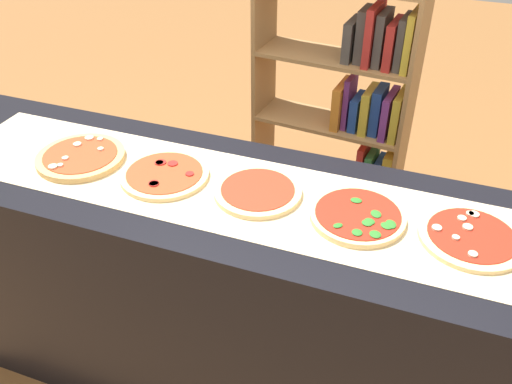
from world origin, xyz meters
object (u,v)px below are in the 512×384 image
at_px(pizza_mushroom_4, 471,237).
at_px(bookshelf, 352,123).
at_px(pizza_plain_2, 258,191).
at_px(pizza_spinach_3, 358,217).
at_px(pizza_pepperoni_1, 165,174).
at_px(pizza_mushroom_0, 81,157).

distance_m(pizza_mushroom_4, bookshelf, 1.19).
bearing_deg(bookshelf, pizza_plain_2, -96.02).
height_order(pizza_plain_2, pizza_spinach_3, pizza_spinach_3).
distance_m(pizza_pepperoni_1, bookshelf, 1.16).
bearing_deg(pizza_pepperoni_1, pizza_spinach_3, -0.73).
bearing_deg(pizza_pepperoni_1, pizza_mushroom_0, -178.05).
relative_size(pizza_pepperoni_1, pizza_spinach_3, 1.03).
bearing_deg(pizza_spinach_3, bookshelf, 101.83).
height_order(pizza_plain_2, pizza_mushroom_4, pizza_mushroom_4).
xyz_separation_m(pizza_plain_2, pizza_mushroom_4, (0.66, 0.00, -0.00)).
bearing_deg(pizza_mushroom_0, pizza_spinach_3, 0.16).
bearing_deg(bookshelf, pizza_spinach_3, -78.17).
height_order(pizza_mushroom_0, pizza_mushroom_4, pizza_mushroom_0).
xyz_separation_m(pizza_mushroom_0, pizza_plain_2, (0.66, 0.02, -0.00)).
xyz_separation_m(pizza_mushroom_0, pizza_spinach_3, (0.99, 0.00, -0.00)).
distance_m(pizza_pepperoni_1, pizza_plain_2, 0.33).
distance_m(pizza_mushroom_0, pizza_mushroom_4, 1.31).
bearing_deg(pizza_mushroom_4, pizza_pepperoni_1, -179.09).
height_order(pizza_mushroom_0, pizza_spinach_3, pizza_mushroom_0).
height_order(pizza_mushroom_0, bookshelf, bookshelf).
bearing_deg(bookshelf, pizza_mushroom_4, -62.00).
bearing_deg(pizza_mushroom_4, pizza_mushroom_0, -178.83).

